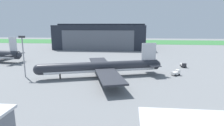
# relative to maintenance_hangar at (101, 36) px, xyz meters

# --- Properties ---
(ground_plane) EXTENTS (440.00, 440.00, 0.00)m
(ground_plane) POSITION_rel_maintenance_hangar_xyz_m (18.39, -100.15, -9.86)
(ground_plane) COLOR slate
(grass_field_strip) EXTENTS (440.00, 56.00, 0.08)m
(grass_field_strip) POSITION_rel_maintenance_hangar_xyz_m (18.39, 60.67, -9.82)
(grass_field_strip) COLOR #36783B
(grass_field_strip) RESTS_ON ground_plane
(maintenance_hangar) EXTENTS (73.70, 37.36, 20.63)m
(maintenance_hangar) POSITION_rel_maintenance_hangar_xyz_m (0.00, 0.00, 0.00)
(maintenance_hangar) COLOR #232833
(maintenance_hangar) RESTS_ON ground_plane
(airliner_near_right) EXTENTS (47.13, 43.81, 12.70)m
(airliner_near_right) POSITION_rel_maintenance_hangar_xyz_m (14.43, -91.55, -6.13)
(airliner_near_right) COLOR #282B33
(airliner_near_right) RESTS_ON ground_plane
(pushback_tractor) EXTENTS (3.78, 3.32, 2.17)m
(pushback_tractor) POSITION_rel_maintenance_hangar_xyz_m (43.58, -86.74, -8.83)
(pushback_tractor) COLOR white
(pushback_tractor) RESTS_ON ground_plane
(fuel_bowser) EXTENTS (2.35, 4.39, 2.05)m
(fuel_bowser) POSITION_rel_maintenance_hangar_xyz_m (50.62, -70.98, -8.82)
(fuel_bowser) COLOR #2D2D33
(fuel_bowser) RESTS_ON ground_plane
(apron_light_mast) EXTENTS (2.40, 0.50, 15.80)m
(apron_light_mast) POSITION_rel_maintenance_hangar_xyz_m (-14.89, -94.80, -0.39)
(apron_light_mast) COLOR #99999E
(apron_light_mast) RESTS_ON ground_plane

